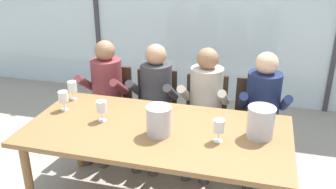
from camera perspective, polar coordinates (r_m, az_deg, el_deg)
name	(u,v)px	position (r m, az deg, el deg)	size (l,w,h in m)	color
ground	(183,148)	(4.13, 2.36, -8.37)	(14.00, 14.00, 0.00)	#9E9384
window_glass_panel	(209,8)	(5.06, 6.44, 13.18)	(7.28, 0.03, 2.60)	silver
window_mullion_left	(96,3)	(5.52, -11.13, 13.74)	(0.06, 0.06, 2.60)	#38383D
dining_table	(157,137)	(2.94, -1.78, -6.62)	(2.08, 1.02, 0.77)	olive
chair_near_curtain	(111,102)	(4.02, -8.81, -1.12)	(0.50, 0.50, 0.89)	#332319
chair_left_of_center	(156,106)	(3.87, -1.87, -1.84)	(0.49, 0.49, 0.89)	#332319
chair_center	(206,112)	(3.75, 5.85, -2.79)	(0.47, 0.47, 0.89)	#332319
chair_right_of_center	(256,117)	(3.74, 13.52, -3.43)	(0.49, 0.49, 0.89)	#332319
person_maroon_top	(104,91)	(3.87, -9.88, 0.58)	(0.46, 0.61, 1.21)	brown
person_charcoal_jacket	(154,96)	(3.68, -2.20, -0.25)	(0.47, 0.62, 1.21)	#38383D
person_beige_jumper	(204,101)	(3.57, 5.67, -1.08)	(0.47, 0.62, 1.21)	#B7AD9E
person_navy_polo	(263,108)	(3.54, 14.51, -2.00)	(0.49, 0.63, 1.21)	#192347
ice_bucket_primary	(159,120)	(2.78, -1.43, -4.00)	(0.20, 0.20, 0.23)	#B7B7BC
ice_bucket_secondary	(261,122)	(2.83, 14.21, -4.10)	(0.21, 0.21, 0.24)	#B7B7BC
wine_glass_by_left_taster	(102,107)	(3.03, -10.28, -1.99)	(0.08, 0.08, 0.17)	silver
wine_glass_near_bucket	(63,97)	(3.29, -15.96, -0.37)	(0.08, 0.08, 0.17)	silver
wine_glass_center_pour	(219,126)	(2.71, 7.92, -4.92)	(0.08, 0.08, 0.17)	silver
wine_glass_by_right_taster	(72,87)	(3.50, -14.65, 1.17)	(0.08, 0.08, 0.17)	silver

